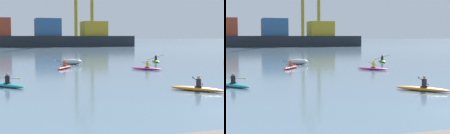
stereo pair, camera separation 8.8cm
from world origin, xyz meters
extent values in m
cube|color=#1E2328|center=(3.21, 99.74, 1.74)|extent=(55.66, 11.17, 3.49)
cube|color=#2D5684|center=(3.21, 99.74, 6.26)|extent=(7.79, 7.82, 5.55)
cube|color=#B29323|center=(18.52, 99.74, 5.89)|extent=(7.79, 7.82, 4.80)
cylinder|color=olive|center=(15.80, 115.54, 14.93)|extent=(1.20, 1.20, 29.87)
cylinder|color=olive|center=(22.02, 115.54, 14.93)|extent=(1.20, 1.20, 29.87)
ellipsoid|color=beige|center=(-3.15, 28.27, 0.35)|extent=(2.78, 2.33, 0.70)
cube|color=beige|center=(-3.15, 28.27, 0.73)|extent=(1.67, 1.11, 0.06)
ellipsoid|color=red|center=(-4.85, 23.44, 0.13)|extent=(2.37, 3.17, 0.26)
torus|color=black|center=(-4.90, 23.35, 0.27)|extent=(0.68, 0.68, 0.05)
cylinder|color=#DB471E|center=(-4.90, 23.35, 0.51)|extent=(0.30, 0.30, 0.50)
sphere|color=tan|center=(-4.90, 23.35, 0.86)|extent=(0.19, 0.19, 0.19)
cylinder|color=black|center=(-4.87, 23.40, 0.61)|extent=(1.73, 1.15, 0.55)
ellipsoid|color=silver|center=(-5.72, 23.96, 0.87)|extent=(0.19, 0.14, 0.15)
ellipsoid|color=silver|center=(-4.02, 22.84, 0.35)|extent=(0.19, 0.14, 0.15)
ellipsoid|color=teal|center=(-10.78, 11.77, 0.13)|extent=(2.59, 3.03, 0.26)
torus|color=black|center=(-10.71, 11.70, 0.27)|extent=(0.69, 0.69, 0.05)
cylinder|color=black|center=(-10.71, 11.70, 0.51)|extent=(0.30, 0.30, 0.50)
sphere|color=tan|center=(-10.71, 11.70, 0.86)|extent=(0.19, 0.19, 0.19)
cylinder|color=black|center=(-10.75, 11.73, 0.61)|extent=(1.65, 1.33, 0.33)
ellipsoid|color=yellow|center=(-9.93, 12.38, 0.46)|extent=(0.18, 0.15, 0.13)
ellipsoid|color=orange|center=(0.34, 6.49, 0.13)|extent=(2.68, 2.96, 0.26)
torus|color=black|center=(0.40, 6.42, 0.27)|extent=(0.69, 0.69, 0.05)
cylinder|color=#23232D|center=(0.40, 6.42, 0.51)|extent=(0.30, 0.30, 0.50)
sphere|color=tan|center=(0.40, 6.42, 0.86)|extent=(0.19, 0.19, 0.19)
cylinder|color=black|center=(0.37, 6.46, 0.61)|extent=(1.54, 1.34, 0.69)
ellipsoid|color=black|center=(-0.38, 5.80, 0.94)|extent=(0.18, 0.16, 0.16)
ellipsoid|color=black|center=(1.12, 7.11, 0.28)|extent=(0.18, 0.16, 0.16)
ellipsoid|color=#7ABC2D|center=(8.14, 29.03, 0.13)|extent=(1.31, 3.45, 0.26)
torus|color=black|center=(8.12, 28.94, 0.27)|extent=(0.58, 0.58, 0.05)
cylinder|color=black|center=(8.12, 28.94, 0.51)|extent=(0.30, 0.30, 0.50)
sphere|color=tan|center=(8.12, 28.94, 0.86)|extent=(0.19, 0.19, 0.19)
cylinder|color=black|center=(8.13, 28.98, 0.61)|extent=(1.98, 0.46, 0.66)
ellipsoid|color=yellow|center=(7.15, 29.20, 0.30)|extent=(0.21, 0.08, 0.16)
ellipsoid|color=yellow|center=(9.11, 28.77, 0.92)|extent=(0.21, 0.08, 0.16)
ellipsoid|color=#C13384|center=(2.69, 19.59, 0.13)|extent=(2.64, 2.99, 0.26)
torus|color=black|center=(2.75, 19.51, 0.27)|extent=(0.69, 0.69, 0.05)
cylinder|color=gold|center=(2.75, 19.51, 0.51)|extent=(0.30, 0.30, 0.50)
sphere|color=tan|center=(2.75, 19.51, 0.86)|extent=(0.19, 0.19, 0.19)
cylinder|color=black|center=(2.72, 19.55, 0.61)|extent=(1.58, 1.33, 0.59)
ellipsoid|color=silver|center=(1.94, 18.90, 0.89)|extent=(0.18, 0.16, 0.15)
ellipsoid|color=silver|center=(3.50, 20.20, 0.33)|extent=(0.18, 0.16, 0.15)
camera|label=1|loc=(-11.01, -11.67, 3.34)|focal=54.83mm
camera|label=2|loc=(-10.92, -11.70, 3.34)|focal=54.83mm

